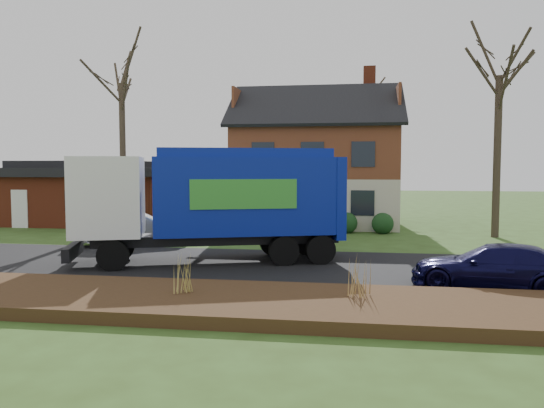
# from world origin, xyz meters

# --- Properties ---
(ground) EXTENTS (120.00, 120.00, 0.00)m
(ground) POSITION_xyz_m (0.00, 0.00, 0.00)
(ground) COLOR #2E4517
(ground) RESTS_ON ground
(road) EXTENTS (80.00, 7.00, 0.02)m
(road) POSITION_xyz_m (0.00, 0.00, 0.01)
(road) COLOR black
(road) RESTS_ON ground
(mulch_verge) EXTENTS (80.00, 3.50, 0.30)m
(mulch_verge) POSITION_xyz_m (0.00, -5.30, 0.15)
(mulch_verge) COLOR #311E10
(mulch_verge) RESTS_ON ground
(main_house) EXTENTS (12.95, 8.95, 9.26)m
(main_house) POSITION_xyz_m (1.49, 13.91, 4.03)
(main_house) COLOR beige
(main_house) RESTS_ON ground
(ranch_house) EXTENTS (9.80, 8.20, 3.70)m
(ranch_house) POSITION_xyz_m (-12.00, 13.00, 1.81)
(ranch_house) COLOR #933920
(ranch_house) RESTS_ON ground
(garbage_truck) EXTENTS (9.59, 5.27, 3.98)m
(garbage_truck) POSITION_xyz_m (-0.63, 0.60, 2.29)
(garbage_truck) COLOR black
(garbage_truck) RESTS_ON ground
(silver_sedan) EXTENTS (4.82, 3.16, 1.50)m
(silver_sedan) POSITION_xyz_m (-5.20, 4.05, 0.75)
(silver_sedan) COLOR #9A9DA1
(silver_sedan) RESTS_ON ground
(navy_wagon) EXTENTS (4.65, 2.82, 1.26)m
(navy_wagon) POSITION_xyz_m (7.90, -2.36, 0.63)
(navy_wagon) COLOR #0C0B33
(navy_wagon) RESTS_ON ground
(tree_front_west) EXTENTS (3.67, 3.67, 10.92)m
(tree_front_west) POSITION_xyz_m (-8.33, 10.09, 9.00)
(tree_front_west) COLOR #403426
(tree_front_west) RESTS_ON ground
(tree_front_east) EXTENTS (3.92, 3.92, 10.88)m
(tree_front_east) POSITION_xyz_m (10.82, 9.08, 8.84)
(tree_front_east) COLOR #3C3024
(tree_front_east) RESTS_ON ground
(tree_back) EXTENTS (3.41, 3.41, 10.81)m
(tree_back) POSITION_xyz_m (4.85, 22.67, 9.01)
(tree_back) COLOR #3E2E25
(tree_back) RESTS_ON ground
(grass_clump_mid) EXTENTS (0.35, 0.28, 0.96)m
(grass_clump_mid) POSITION_xyz_m (0.04, -5.19, 0.78)
(grass_clump_mid) COLOR #AA974B
(grass_clump_mid) RESTS_ON mulch_verge
(grass_clump_east) EXTENTS (0.37, 0.31, 0.93)m
(grass_clump_east) POSITION_xyz_m (4.24, -4.88, 0.77)
(grass_clump_east) COLOR olive
(grass_clump_east) RESTS_ON mulch_verge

